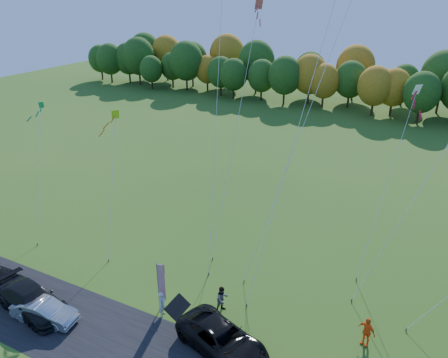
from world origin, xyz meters
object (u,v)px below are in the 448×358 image
at_px(black_suv, 222,340).
at_px(silver_sedan, 44,311).
at_px(feather_flag, 161,282).
at_px(person_east, 366,331).

height_order(black_suv, silver_sedan, black_suv).
bearing_deg(silver_sedan, feather_flag, -63.69).
bearing_deg(person_east, black_suv, -124.64).
height_order(silver_sedan, feather_flag, feather_flag).
distance_m(black_suv, person_east, 8.31).
distance_m(black_suv, silver_sedan, 11.31).
relative_size(black_suv, person_east, 3.09).
distance_m(black_suv, feather_flag, 5.34).
distance_m(silver_sedan, feather_flag, 7.38).
xyz_separation_m(silver_sedan, feather_flag, (5.95, 4.11, 1.49)).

